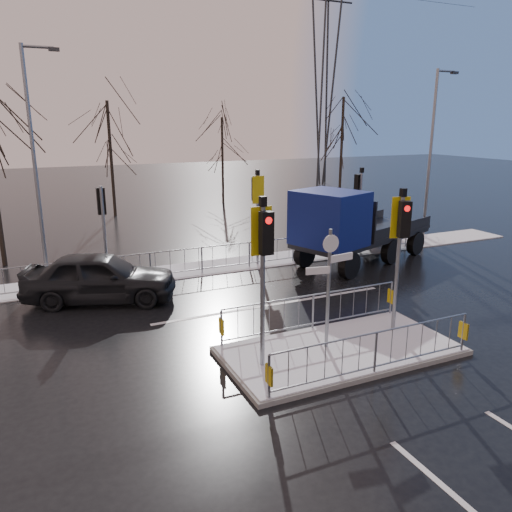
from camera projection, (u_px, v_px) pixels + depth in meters
name	position (u px, v px, depth m)	size (l,w,h in m)	color
ground	(340.00, 353.00, 12.73)	(120.00, 120.00, 0.00)	black
snow_verge	(221.00, 266.00, 20.28)	(30.00, 2.00, 0.04)	white
lane_markings	(348.00, 358.00, 12.44)	(8.00, 11.38, 0.01)	silver
traffic_island	(340.00, 339.00, 12.64)	(6.00, 3.04, 4.15)	slate
far_kerb_fixtures	(232.00, 244.00, 19.69)	(18.00, 0.65, 3.83)	gray
car_far_lane	(100.00, 277.00, 16.19)	(1.94, 4.83, 1.65)	black
flatbed_truck	(344.00, 226.00, 19.80)	(7.28, 4.67, 3.17)	black
tree_far_a	(109.00, 136.00, 29.97)	(3.75, 3.75, 7.08)	black
tree_far_b	(222.00, 144.00, 35.11)	(3.25, 3.25, 6.14)	black
tree_far_c	(342.00, 129.00, 35.44)	(4.00, 4.00, 7.55)	black
street_lamp_right	(432.00, 150.00, 23.29)	(1.25, 0.18, 8.00)	gray
street_lamp_left	(36.00, 158.00, 17.31)	(1.25, 0.18, 8.20)	gray
pylon_wires	(314.00, 57.00, 42.95)	(70.00, 2.38, 19.97)	#2D3033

